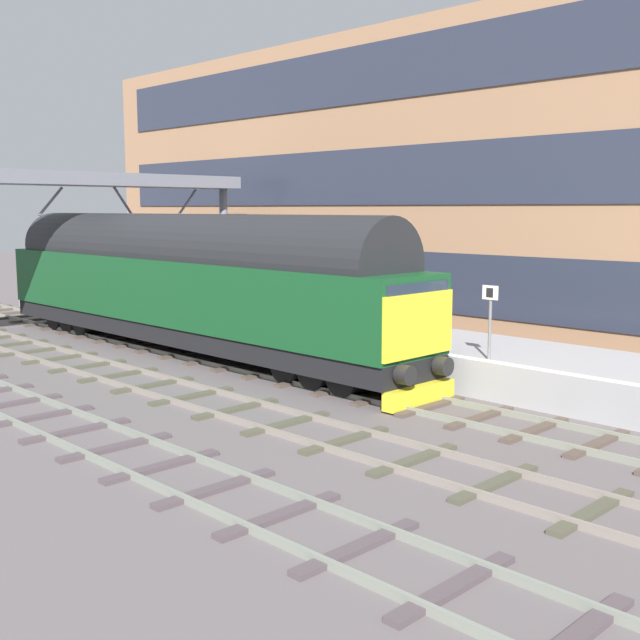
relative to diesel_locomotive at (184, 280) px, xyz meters
name	(u,v)px	position (x,y,z in m)	size (l,w,h in m)	color
ground_plane	(292,377)	(0.00, -5.33, -2.49)	(140.00, 140.00, 0.00)	#5C5455
track_main	(292,375)	(0.00, -5.33, -2.44)	(2.50, 60.00, 0.15)	gray
track_adjacent_west	(192,396)	(-3.53, -5.33, -2.43)	(2.50, 60.00, 0.15)	gray
track_adjacent_far_west	(59,423)	(-7.18, -5.33, -2.43)	(2.50, 60.00, 0.15)	gray
station_platform	(374,345)	(3.60, -5.33, -1.99)	(4.00, 44.00, 1.01)	#97969A
station_building	(412,183)	(10.40, -1.30, 3.41)	(4.47, 36.85, 11.80)	#9D7352
diesel_locomotive	(184,280)	(0.00, 0.00, 0.00)	(2.74, 20.24, 4.68)	black
platform_number_sign	(490,311)	(1.91, -10.70, -0.21)	(0.10, 0.44, 1.91)	slate
overhead_footbridge	(50,185)	(-1.54, 6.18, 3.22)	(16.48, 2.00, 6.22)	slate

